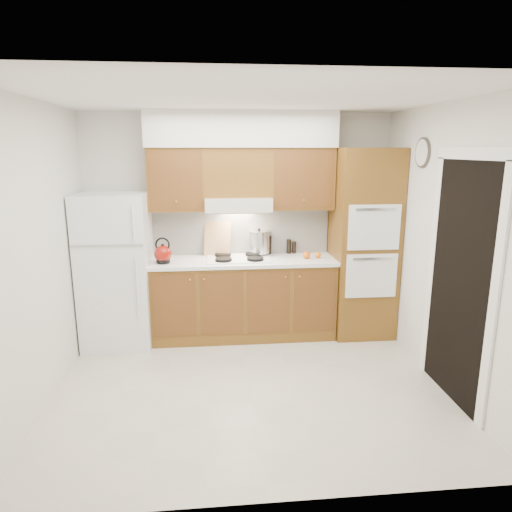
{
  "coord_description": "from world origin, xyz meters",
  "views": [
    {
      "loc": [
        -0.33,
        -3.93,
        2.19
      ],
      "look_at": [
        0.1,
        0.45,
        1.15
      ],
      "focal_mm": 32.0,
      "sensor_mm": 36.0,
      "label": 1
    }
  ],
  "objects_px": {
    "oven_cabinet": "(363,244)",
    "stock_pot": "(259,242)",
    "fridge": "(117,270)",
    "kettle": "(163,254)"
  },
  "relations": [
    {
      "from": "kettle",
      "to": "fridge",
      "type": "bearing_deg",
      "value": -160.97
    },
    {
      "from": "oven_cabinet",
      "to": "stock_pot",
      "type": "bearing_deg",
      "value": 170.23
    },
    {
      "from": "oven_cabinet",
      "to": "kettle",
      "type": "xyz_separation_m",
      "value": [
        -2.32,
        -0.08,
        -0.05
      ]
    },
    {
      "from": "oven_cabinet",
      "to": "kettle",
      "type": "bearing_deg",
      "value": -177.92
    },
    {
      "from": "oven_cabinet",
      "to": "stock_pot",
      "type": "xyz_separation_m",
      "value": [
        -1.21,
        0.21,
        -0.0
      ]
    },
    {
      "from": "fridge",
      "to": "stock_pot",
      "type": "xyz_separation_m",
      "value": [
        1.63,
        0.24,
        0.24
      ]
    },
    {
      "from": "fridge",
      "to": "oven_cabinet",
      "type": "relative_size",
      "value": 0.78
    },
    {
      "from": "fridge",
      "to": "kettle",
      "type": "height_order",
      "value": "fridge"
    },
    {
      "from": "stock_pot",
      "to": "oven_cabinet",
      "type": "bearing_deg",
      "value": -9.77
    },
    {
      "from": "oven_cabinet",
      "to": "stock_pot",
      "type": "height_order",
      "value": "oven_cabinet"
    }
  ]
}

